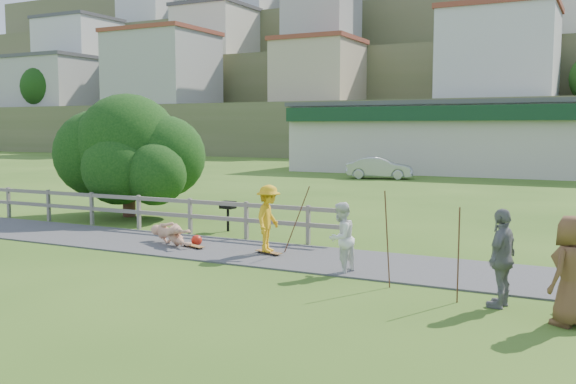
% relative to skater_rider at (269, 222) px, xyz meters
% --- Properties ---
extents(ground, '(260.00, 260.00, 0.00)m').
position_rel_skater_rider_xyz_m(ground, '(-1.76, -1.42, -0.86)').
color(ground, '#305317').
rests_on(ground, ground).
extents(path, '(34.00, 3.00, 0.04)m').
position_rel_skater_rider_xyz_m(path, '(-1.76, 0.08, -0.84)').
color(path, '#3C3C3F').
rests_on(path, ground).
extents(fence, '(15.05, 0.10, 1.10)m').
position_rel_skater_rider_xyz_m(fence, '(-6.38, 1.88, -0.13)').
color(fence, slate).
rests_on(fence, ground).
extents(strip_mall, '(32.50, 10.75, 5.10)m').
position_rel_skater_rider_xyz_m(strip_mall, '(2.24, 33.52, 1.72)').
color(strip_mall, beige).
rests_on(strip_mall, ground).
extents(hillside, '(220.00, 67.00, 47.50)m').
position_rel_skater_rider_xyz_m(hillside, '(-1.76, 89.88, 13.56)').
color(hillside, '#515A35').
rests_on(hillside, ground).
extents(skater_rider, '(0.81, 1.19, 1.71)m').
position_rel_skater_rider_xyz_m(skater_rider, '(0.00, 0.00, 0.00)').
color(skater_rider, gold).
rests_on(skater_rider, ground).
extents(skater_fallen, '(1.21, 1.86, 0.67)m').
position_rel_skater_rider_xyz_m(skater_fallen, '(-3.04, -0.04, -0.52)').
color(skater_fallen, tan).
rests_on(skater_fallen, ground).
extents(spectator_a, '(0.75, 0.88, 1.61)m').
position_rel_skater_rider_xyz_m(spectator_a, '(2.41, -1.07, -0.05)').
color(spectator_a, white).
rests_on(spectator_a, ground).
extents(spectator_b, '(0.64, 1.13, 1.81)m').
position_rel_skater_rider_xyz_m(spectator_b, '(6.03, -2.24, 0.05)').
color(spectator_b, slate).
rests_on(spectator_b, ground).
extents(spectator_c, '(0.93, 1.06, 1.83)m').
position_rel_skater_rider_xyz_m(spectator_c, '(7.21, -2.86, 0.06)').
color(spectator_c, brown).
rests_on(spectator_c, ground).
extents(car_silver, '(4.41, 2.39, 1.38)m').
position_rel_skater_rider_xyz_m(car_silver, '(-5.44, 24.90, -0.17)').
color(car_silver, '#A5A9AD').
rests_on(car_silver, ground).
extents(tree, '(6.09, 6.09, 3.35)m').
position_rel_skater_rider_xyz_m(tree, '(-8.02, 4.05, 0.82)').
color(tree, black).
rests_on(tree, ground).
extents(bbq, '(0.46, 0.36, 0.95)m').
position_rel_skater_rider_xyz_m(bbq, '(-2.97, 2.79, -0.38)').
color(bbq, black).
rests_on(bbq, ground).
extents(longboard_rider, '(0.83, 0.43, 0.09)m').
position_rel_skater_rider_xyz_m(longboard_rider, '(0.00, 0.00, -0.81)').
color(longboard_rider, brown).
rests_on(longboard_rider, ground).
extents(longboard_fallen, '(0.83, 0.45, 0.09)m').
position_rel_skater_rider_xyz_m(longboard_fallen, '(-2.24, -0.14, -0.81)').
color(longboard_fallen, brown).
rests_on(longboard_fallen, ground).
extents(helmet, '(0.30, 0.30, 0.30)m').
position_rel_skater_rider_xyz_m(helmet, '(-2.44, 0.31, -0.70)').
color(helmet, red).
rests_on(helmet, ground).
extents(pole_rider, '(0.03, 0.03, 1.92)m').
position_rel_skater_rider_xyz_m(pole_rider, '(0.60, 0.40, 0.11)').
color(pole_rider, '#573222').
rests_on(pole_rider, ground).
extents(pole_spec_left, '(0.03, 0.03, 1.99)m').
position_rel_skater_rider_xyz_m(pole_spec_left, '(3.72, -1.79, 0.14)').
color(pole_spec_left, '#573222').
rests_on(pole_spec_left, ground).
extents(pole_spec_right, '(0.03, 0.03, 1.80)m').
position_rel_skater_rider_xyz_m(pole_spec_right, '(5.26, -2.31, 0.04)').
color(pole_spec_right, '#573222').
rests_on(pole_spec_right, ground).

